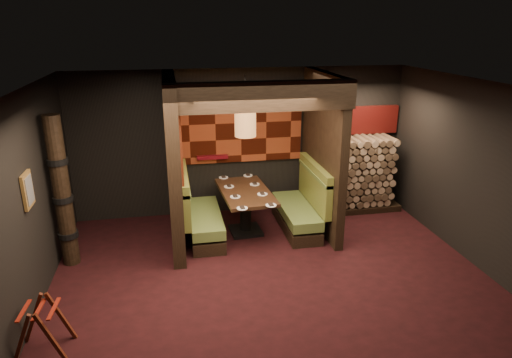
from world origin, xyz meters
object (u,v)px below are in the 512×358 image
(booth_bench_right, at_px, (302,208))
(dining_table, at_px, (245,203))
(booth_bench_left, at_px, (199,216))
(totem_column, at_px, (62,193))
(pendant_lamp, at_px, (245,123))
(luggage_rack, at_px, (42,326))
(firewood_stack, at_px, (357,174))

(booth_bench_right, distance_m, dining_table, 1.07)
(booth_bench_left, bearing_deg, totem_column, -165.25)
(dining_table, relative_size, pendant_lamp, 1.54)
(pendant_lamp, bearing_deg, totem_column, -169.95)
(booth_bench_right, height_order, luggage_rack, booth_bench_right)
(dining_table, distance_m, totem_column, 3.04)
(booth_bench_left, bearing_deg, dining_table, 1.29)
(booth_bench_right, distance_m, totem_column, 4.10)
(pendant_lamp, bearing_deg, luggage_rack, -136.99)
(dining_table, relative_size, totem_column, 0.66)
(dining_table, xyz_separation_m, firewood_stack, (2.41, 0.68, 0.17))
(luggage_rack, bearing_deg, booth_bench_left, 53.23)
(booth_bench_right, xyz_separation_m, firewood_stack, (1.35, 0.70, 0.35))
(totem_column, bearing_deg, luggage_rack, -87.86)
(luggage_rack, bearing_deg, firewood_stack, 32.81)
(totem_column, bearing_deg, pendant_lamp, 10.05)
(booth_bench_left, xyz_separation_m, firewood_stack, (3.25, 0.70, 0.35))
(luggage_rack, height_order, firewood_stack, firewood_stack)
(dining_table, height_order, totem_column, totem_column)
(booth_bench_right, distance_m, pendant_lamp, 1.95)
(luggage_rack, bearing_deg, dining_table, 43.54)
(booth_bench_left, distance_m, booth_bench_right, 1.89)
(booth_bench_left, bearing_deg, firewood_stack, 12.17)
(booth_bench_left, relative_size, firewood_stack, 0.92)
(dining_table, xyz_separation_m, luggage_rack, (-2.85, -2.71, -0.23))
(booth_bench_right, relative_size, dining_table, 1.00)
(luggage_rack, relative_size, firewood_stack, 0.40)
(booth_bench_right, bearing_deg, booth_bench_left, 180.00)
(pendant_lamp, bearing_deg, firewood_stack, 16.90)
(firewood_stack, bearing_deg, dining_table, -164.20)
(pendant_lamp, height_order, firewood_stack, pendant_lamp)
(pendant_lamp, relative_size, luggage_rack, 1.47)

